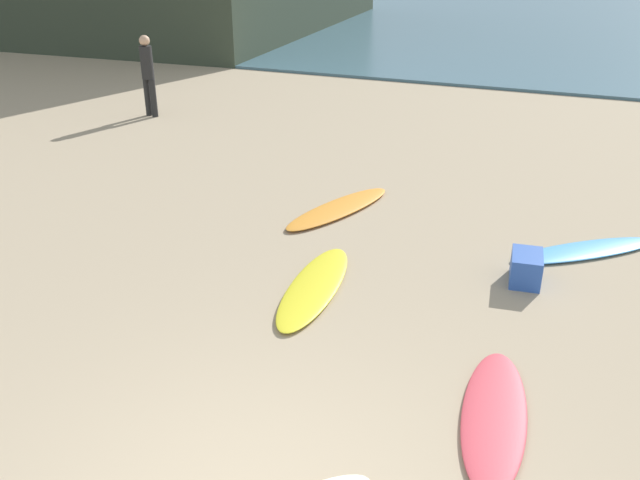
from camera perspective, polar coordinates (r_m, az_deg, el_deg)
name	(u,v)px	position (r m, az deg, el deg)	size (l,w,h in m)	color
ocean_water	(564,9)	(38.95, 19.92, 17.88)	(120.00, 40.00, 0.08)	#426675
surfboard_0	(585,250)	(9.91, 21.49, -0.82)	(0.51, 2.30, 0.06)	#4CA2E2
surfboard_1	(314,286)	(8.30, -0.48, -3.95)	(0.59, 2.20, 0.08)	yellow
surfboard_2	(339,208)	(10.57, 1.59, 2.70)	(0.56, 2.30, 0.08)	orange
surfboard_5	(494,415)	(6.52, 14.54, -14.17)	(0.58, 2.02, 0.07)	#D5444F
beachgoer_mid	(148,71)	(16.28, -14.38, 13.66)	(0.34, 0.34, 1.83)	black
beach_cooler	(526,268)	(8.79, 17.03, -2.28)	(0.55, 0.37, 0.38)	#2D56B2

